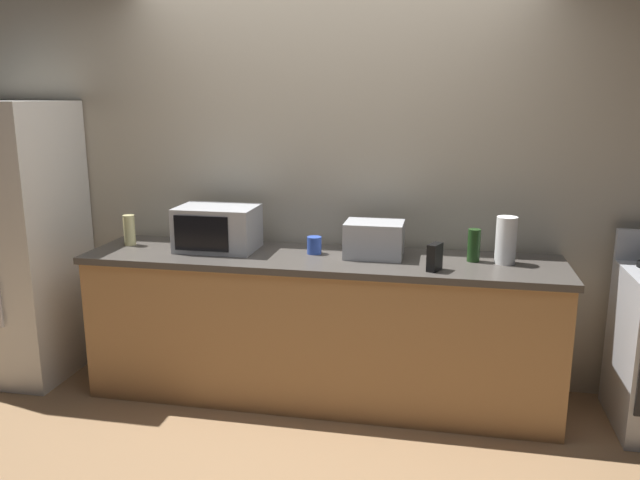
# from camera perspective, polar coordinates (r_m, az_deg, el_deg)

# --- Properties ---
(ground_plane) EXTENTS (8.00, 8.00, 0.00)m
(ground_plane) POSITION_cam_1_polar(r_m,az_deg,el_deg) (3.70, -1.27, -16.71)
(ground_plane) COLOR #93704C
(back_wall) EXTENTS (6.40, 0.10, 2.70)m
(back_wall) POSITION_cam_1_polar(r_m,az_deg,el_deg) (4.03, 1.15, 6.14)
(back_wall) COLOR #B2A893
(back_wall) RESTS_ON ground_plane
(counter_run) EXTENTS (2.84, 0.64, 0.90)m
(counter_run) POSITION_cam_1_polar(r_m,az_deg,el_deg) (3.86, 0.00, -7.96)
(counter_run) COLOR #B27F4C
(counter_run) RESTS_ON ground_plane
(refrigerator) EXTENTS (0.72, 0.73, 1.80)m
(refrigerator) POSITION_cam_1_polar(r_m,az_deg,el_deg) (4.58, -26.06, -0.09)
(refrigerator) COLOR white
(refrigerator) RESTS_ON ground_plane
(microwave) EXTENTS (0.48, 0.35, 0.27)m
(microwave) POSITION_cam_1_polar(r_m,az_deg,el_deg) (3.91, -9.30, 1.08)
(microwave) COLOR #B7BABF
(microwave) RESTS_ON counter_run
(toaster_oven) EXTENTS (0.34, 0.26, 0.21)m
(toaster_oven) POSITION_cam_1_polar(r_m,az_deg,el_deg) (3.71, 4.96, 0.07)
(toaster_oven) COLOR #B7BABF
(toaster_oven) RESTS_ON counter_run
(paper_towel_roll) EXTENTS (0.12, 0.12, 0.27)m
(paper_towel_roll) POSITION_cam_1_polar(r_m,az_deg,el_deg) (3.69, 16.56, -0.02)
(paper_towel_roll) COLOR white
(paper_towel_roll) RESTS_ON counter_run
(cordless_phone) EXTENTS (0.09, 0.12, 0.15)m
(cordless_phone) POSITION_cam_1_polar(r_m,az_deg,el_deg) (3.46, 10.39, -1.54)
(cordless_phone) COLOR black
(cordless_phone) RESTS_ON counter_run
(bottle_vinegar) EXTENTS (0.07, 0.07, 0.19)m
(bottle_vinegar) POSITION_cam_1_polar(r_m,az_deg,el_deg) (4.16, -16.95, 0.86)
(bottle_vinegar) COLOR beige
(bottle_vinegar) RESTS_ON counter_run
(bottle_wine) EXTENTS (0.07, 0.07, 0.19)m
(bottle_wine) POSITION_cam_1_polar(r_m,az_deg,el_deg) (3.70, 13.82, -0.47)
(bottle_wine) COLOR #1E3F19
(bottle_wine) RESTS_ON counter_run
(mug_blue) EXTENTS (0.09, 0.09, 0.10)m
(mug_blue) POSITION_cam_1_polar(r_m,az_deg,el_deg) (3.77, -0.53, -0.48)
(mug_blue) COLOR #2D4CB2
(mug_blue) RESTS_ON counter_run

